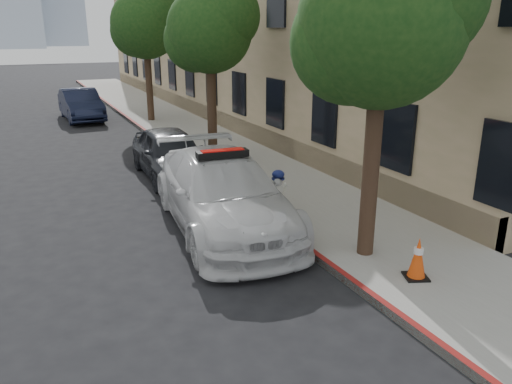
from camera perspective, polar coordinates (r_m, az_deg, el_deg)
The scene contains 12 objects.
ground at distance 10.15m, azimuth -8.11°, elevation -6.30°, with size 120.00×120.00×0.00m, color black.
sidewalk at distance 20.29m, azimuth -7.11°, elevation 6.38°, with size 3.20×50.00×0.15m, color gray.
curb_strip at distance 19.87m, azimuth -11.34°, elevation 5.91°, with size 0.12×50.00×0.15m, color maroon.
building at distance 26.66m, azimuth 0.90°, elevation 19.95°, with size 8.00×36.00×10.00m, color tan.
tree_near at distance 8.84m, azimuth 14.40°, elevation 18.29°, with size 2.92×2.82×5.62m.
tree_mid at distance 15.87m, azimuth -5.20°, elevation 18.06°, with size 2.77×2.64×5.43m.
tree_far at distance 23.52m, azimuth -12.47°, elevation 18.29°, with size 3.10×3.00×5.81m.
police_car at distance 10.75m, azimuth -3.76°, elevation -0.09°, with size 2.81×5.76×1.76m.
parked_car_mid at distance 14.80m, azimuth -9.76°, elevation 4.39°, with size 1.69×4.20×1.43m, color black.
parked_car_far at distance 25.52m, azimuth -19.38°, elevation 9.41°, with size 1.55×4.43×1.46m, color black.
fire_hydrant at distance 11.62m, azimuth 2.53°, elevation 0.26°, with size 0.39×0.36×0.93m.
traffic_cone at distance 8.86m, azimuth 18.00°, elevation -7.20°, with size 0.50×0.50×0.73m.
Camera 1 is at (-2.67, -8.86, 4.17)m, focal length 35.00 mm.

